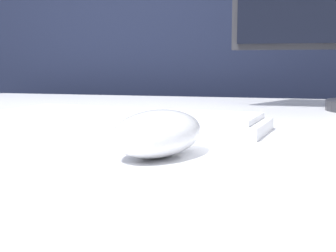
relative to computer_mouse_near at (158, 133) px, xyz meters
The scene contains 3 objects.
partition_panel 0.96m from the computer_mouse_near, 86.38° to the left, with size 5.00×0.03×1.41m.
computer_mouse_near is the anchor object (origin of this frame).
keyboard 0.21m from the computer_mouse_near, 117.35° to the left, with size 0.40×0.17×0.02m.
Camera 1 is at (0.07, -0.68, 0.82)m, focal length 50.00 mm.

